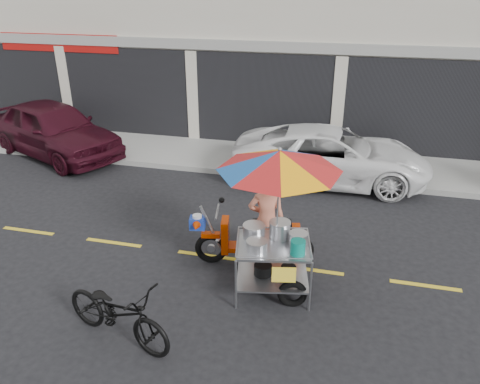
% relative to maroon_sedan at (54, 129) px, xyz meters
% --- Properties ---
extents(ground, '(90.00, 90.00, 0.00)m').
position_rel_maroon_sedan_xyz_m(ground, '(8.14, -4.31, -0.81)').
color(ground, black).
extents(sidewalk, '(45.00, 3.00, 0.15)m').
position_rel_maroon_sedan_xyz_m(sidewalk, '(8.14, 1.19, -0.74)').
color(sidewalk, gray).
rests_on(sidewalk, ground).
extents(shophouse_block, '(36.00, 8.11, 10.40)m').
position_rel_maroon_sedan_xyz_m(shophouse_block, '(10.95, 6.28, 3.42)').
color(shophouse_block, beige).
rests_on(shophouse_block, ground).
extents(centerline, '(42.00, 0.10, 0.01)m').
position_rel_maroon_sedan_xyz_m(centerline, '(8.14, -4.31, -0.81)').
color(centerline, gold).
rests_on(centerline, ground).
extents(maroon_sedan, '(5.15, 3.69, 1.63)m').
position_rel_maroon_sedan_xyz_m(maroon_sedan, '(0.00, 0.00, 0.00)').
color(maroon_sedan, '#330B16').
rests_on(maroon_sedan, ground).
extents(white_pickup, '(5.16, 2.56, 1.41)m').
position_rel_maroon_sedan_xyz_m(white_pickup, '(8.14, 0.03, -0.11)').
color(white_pickup, white).
rests_on(white_pickup, ground).
extents(near_bicycle, '(2.02, 1.18, 1.00)m').
position_rel_maroon_sedan_xyz_m(near_bicycle, '(5.58, -6.82, -0.31)').
color(near_bicycle, black).
rests_on(near_bicycle, ground).
extents(food_vendor_rig, '(2.86, 2.33, 2.59)m').
position_rel_maroon_sedan_xyz_m(food_vendor_rig, '(7.45, -4.77, 0.81)').
color(food_vendor_rig, black).
rests_on(food_vendor_rig, ground).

